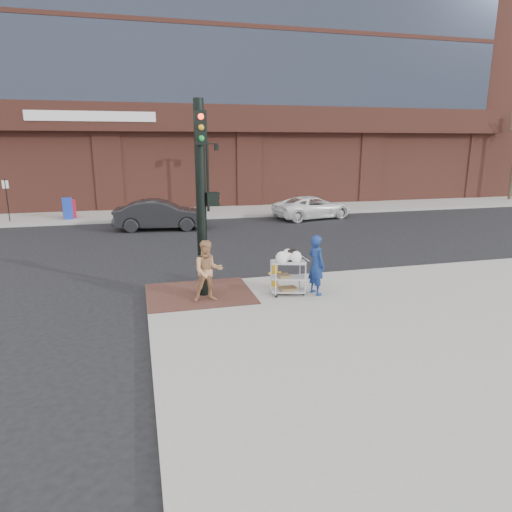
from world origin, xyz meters
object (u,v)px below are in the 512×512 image
object	(u,v)px
sedan_dark	(160,215)
utility_cart	(288,274)
traffic_signal_pole	(202,194)
fire_hydrant	(275,274)
pedestrian_tan	(208,271)
minivan_white	(313,207)
woman_blue	(316,265)
lamp_post	(207,169)

from	to	relation	value
sedan_dark	utility_cart	xyz separation A→B (m)	(2.71, -11.28, -0.02)
utility_cart	traffic_signal_pole	bearing A→B (deg)	166.85
sedan_dark	utility_cart	size ratio (longest dim) A/B	3.59
traffic_signal_pole	sedan_dark	distance (m)	10.99
fire_hydrant	pedestrian_tan	bearing A→B (deg)	-160.85
traffic_signal_pole	minivan_white	world-z (taller)	traffic_signal_pole
woman_blue	fire_hydrant	size ratio (longest dim) A/B	2.13
lamp_post	pedestrian_tan	distance (m)	15.99
fire_hydrant	sedan_dark	bearing A→B (deg)	103.58
traffic_signal_pole	minivan_white	xyz separation A→B (m)	(7.82, 12.06, -2.22)
sedan_dark	utility_cart	bearing A→B (deg)	-159.60
minivan_white	woman_blue	bearing A→B (deg)	146.47
pedestrian_tan	utility_cart	xyz separation A→B (m)	(2.13, -0.02, -0.24)
woman_blue	fire_hydrant	distance (m)	1.30
traffic_signal_pole	utility_cart	xyz separation A→B (m)	(2.16, -0.51, -2.13)
sedan_dark	fire_hydrant	world-z (taller)	sedan_dark
pedestrian_tan	lamp_post	bearing A→B (deg)	80.25
lamp_post	pedestrian_tan	world-z (taller)	lamp_post
minivan_white	utility_cart	xyz separation A→B (m)	(-5.66, -12.57, 0.09)
woman_blue	pedestrian_tan	world-z (taller)	woman_blue
lamp_post	utility_cart	bearing A→B (deg)	-91.14
lamp_post	traffic_signal_pole	xyz separation A→B (m)	(-2.48, -15.23, 0.21)
lamp_post	pedestrian_tan	xyz separation A→B (m)	(-2.45, -15.71, -1.68)
sedan_dark	utility_cart	world-z (taller)	sedan_dark
lamp_post	minivan_white	size ratio (longest dim) A/B	0.90
woman_blue	lamp_post	bearing A→B (deg)	-13.98
pedestrian_tan	minivan_white	size ratio (longest dim) A/B	0.36
pedestrian_tan	fire_hydrant	size ratio (longest dim) A/B	2.09
utility_cart	fire_hydrant	world-z (taller)	utility_cart
sedan_dark	pedestrian_tan	bearing A→B (deg)	-170.18
minivan_white	fire_hydrant	distance (m)	13.21
fire_hydrant	traffic_signal_pole	bearing A→B (deg)	-174.27
sedan_dark	minivan_white	size ratio (longest dim) A/B	0.99
pedestrian_tan	sedan_dark	xyz separation A→B (m)	(-0.57, 11.26, -0.22)
lamp_post	sedan_dark	distance (m)	5.71
sedan_dark	woman_blue	bearing A→B (deg)	-156.34
traffic_signal_pole	sedan_dark	size ratio (longest dim) A/B	1.14
traffic_signal_pole	pedestrian_tan	size ratio (longest dim) A/B	3.16
traffic_signal_pole	fire_hydrant	distance (m)	3.06
sedan_dark	minivan_white	bearing A→B (deg)	-74.33
pedestrian_tan	traffic_signal_pole	bearing A→B (deg)	92.43
fire_hydrant	utility_cart	bearing A→B (deg)	-77.66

